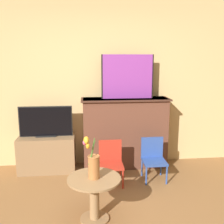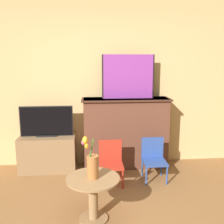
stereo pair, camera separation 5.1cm
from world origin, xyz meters
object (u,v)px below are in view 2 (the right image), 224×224
(painting, at_px, (128,77))
(vase_tulips, at_px, (92,163))
(chair_blue, at_px, (154,157))
(tv_monitor, at_px, (46,122))
(chair_red, at_px, (111,160))

(painting, height_order, vase_tulips, painting)
(chair_blue, bearing_deg, vase_tulips, -133.75)
(tv_monitor, height_order, vase_tulips, tv_monitor)
(chair_blue, bearing_deg, chair_red, -173.51)
(chair_red, bearing_deg, vase_tulips, -107.27)
(vase_tulips, bearing_deg, painting, 67.92)
(tv_monitor, xyz_separation_m, vase_tulips, (0.68, -1.39, -0.12))
(tv_monitor, bearing_deg, vase_tulips, -63.95)
(vase_tulips, bearing_deg, tv_monitor, 116.05)
(chair_red, xyz_separation_m, vase_tulips, (-0.27, -0.87, 0.33))
(vase_tulips, bearing_deg, chair_blue, 46.25)
(painting, bearing_deg, vase_tulips, -112.08)
(painting, xyz_separation_m, chair_blue, (0.31, -0.50, -1.13))
(painting, relative_size, tv_monitor, 1.01)
(painting, distance_m, chair_red, 1.30)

